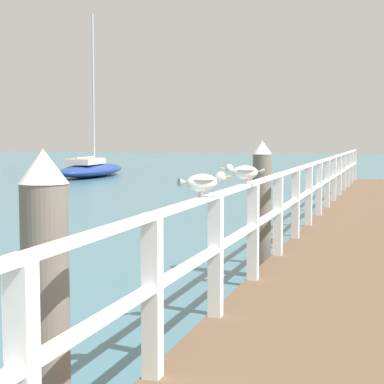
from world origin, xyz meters
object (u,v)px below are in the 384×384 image
at_px(dock_piling_far, 262,209).
at_px(seagull_foreground, 203,182).
at_px(seagull_background, 244,172).
at_px(dock_piling_near, 46,322).
at_px(boat_0, 91,169).

height_order(dock_piling_far, seagull_foreground, dock_piling_far).
distance_m(dock_piling_far, seagull_background, 2.96).
bearing_deg(dock_piling_near, boat_0, 115.22).
xyz_separation_m(dock_piling_near, seagull_background, (0.37, 3.61, 0.71)).
height_order(dock_piling_far, seagull_background, dock_piling_far).
xyz_separation_m(dock_piling_far, seagull_foreground, (0.39, -4.50, 0.71)).
xyz_separation_m(dock_piling_far, boat_0, (-13.36, 21.89, -0.63)).
bearing_deg(boat_0, dock_piling_near, -68.93).
height_order(dock_piling_near, dock_piling_far, same).
bearing_deg(dock_piling_far, seagull_foreground, -85.09).
xyz_separation_m(seagull_foreground, seagull_background, (-0.01, 1.65, 0.00)).
bearing_deg(seagull_foreground, seagull_background, 139.32).
bearing_deg(seagull_background, dock_piling_far, -18.49).
xyz_separation_m(dock_piling_near, boat_0, (-13.36, 28.36, -0.63)).
height_order(dock_piling_near, seagull_background, dock_piling_near).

